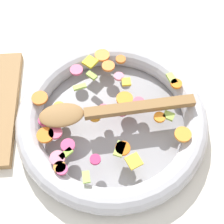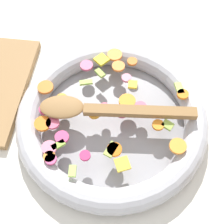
% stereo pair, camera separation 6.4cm
% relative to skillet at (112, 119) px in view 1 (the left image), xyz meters
% --- Properties ---
extents(ground_plane, '(4.00, 4.00, 0.00)m').
position_rel_skillet_xyz_m(ground_plane, '(0.00, 0.00, -0.02)').
color(ground_plane, silver).
extents(skillet, '(0.40, 0.40, 0.05)m').
position_rel_skillet_xyz_m(skillet, '(0.00, 0.00, 0.00)').
color(skillet, gray).
rests_on(skillet, ground_plane).
extents(chopped_vegetables, '(0.32, 0.33, 0.01)m').
position_rel_skillet_xyz_m(chopped_vegetables, '(0.00, 0.02, 0.03)').
color(chopped_vegetables, orange).
rests_on(chopped_vegetables, skillet).
extents(wooden_spoon, '(0.06, 0.32, 0.01)m').
position_rel_skillet_xyz_m(wooden_spoon, '(-0.00, 0.02, 0.04)').
color(wooden_spoon, olive).
rests_on(wooden_spoon, chopped_vegetables).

